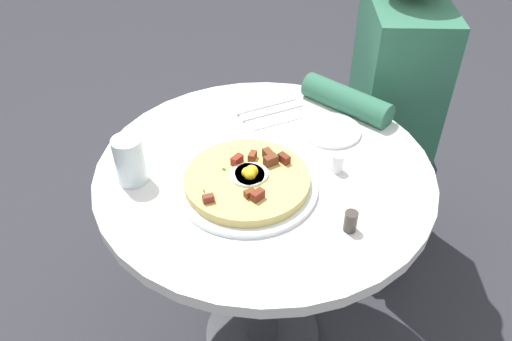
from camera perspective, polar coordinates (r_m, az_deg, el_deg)
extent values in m
plane|color=#2D2D33|center=(1.76, 0.69, -17.70)|extent=(6.00, 6.00, 0.00)
cylinder|color=silver|center=(1.24, 0.94, -0.17)|extent=(0.80, 0.80, 0.03)
cylinder|color=#333338|center=(1.49, 0.80, -10.66)|extent=(0.10, 0.10, 0.67)
cylinder|color=#333338|center=(1.75, 0.70, -17.49)|extent=(0.36, 0.36, 0.02)
cube|color=#2D2D33|center=(1.94, 12.92, -2.00)|extent=(0.32, 0.28, 0.45)
cube|color=#2D664C|center=(1.68, 15.21, 10.00)|extent=(0.38, 0.22, 0.48)
cylinder|color=#2D664C|center=(1.44, 9.95, 7.66)|extent=(0.22, 0.24, 0.07)
cylinder|color=white|center=(1.17, -1.00, -1.67)|extent=(0.32, 0.32, 0.01)
cylinder|color=tan|center=(1.16, -1.01, -1.04)|extent=(0.28, 0.28, 0.02)
cylinder|color=white|center=(1.15, -0.98, -0.48)|extent=(0.08, 0.08, 0.01)
sphere|color=yellow|center=(1.15, -0.98, -0.25)|extent=(0.03, 0.03, 0.03)
cylinder|color=white|center=(1.15, -0.49, -0.35)|extent=(0.08, 0.08, 0.01)
sphere|color=yellow|center=(1.15, -0.49, -0.12)|extent=(0.03, 0.03, 0.03)
cylinder|color=white|center=(1.14, -0.66, -0.72)|extent=(0.06, 0.06, 0.01)
sphere|color=yellow|center=(1.14, -0.66, -0.49)|extent=(0.03, 0.03, 0.03)
cube|color=maroon|center=(1.09, 0.17, -2.73)|extent=(0.03, 0.03, 0.02)
cube|color=brown|center=(1.19, 1.39, 1.73)|extent=(0.04, 0.03, 0.02)
cube|color=maroon|center=(1.18, -2.10, 1.17)|extent=(0.03, 0.03, 0.02)
cube|color=brown|center=(1.19, -0.40, 1.60)|extent=(0.03, 0.02, 0.02)
cube|color=maroon|center=(1.19, 3.11, 1.33)|extent=(0.03, 0.03, 0.02)
cube|color=maroon|center=(1.09, -5.27, -3.10)|extent=(0.02, 0.03, 0.02)
cube|color=brown|center=(1.10, -0.72, -2.52)|extent=(0.02, 0.03, 0.02)
cube|color=brown|center=(1.18, 1.64, 1.13)|extent=(0.03, 0.04, 0.02)
cube|color=#387F2D|center=(1.17, -3.55, 0.17)|extent=(0.01, 0.01, 0.00)
cube|color=#387F2D|center=(1.15, -2.02, -0.67)|extent=(0.01, 0.01, 0.00)
cube|color=#387F2D|center=(1.11, -5.76, -2.22)|extent=(0.01, 0.01, 0.00)
cube|color=#387F2D|center=(1.17, -2.18, 0.41)|extent=(0.01, 0.01, 0.00)
cube|color=#387F2D|center=(1.14, -2.41, -1.02)|extent=(0.01, 0.00, 0.00)
cylinder|color=white|center=(1.36, 8.27, 4.39)|extent=(0.16, 0.16, 0.01)
cube|color=white|center=(1.43, 1.54, 6.66)|extent=(0.20, 0.21, 0.00)
cube|color=silver|center=(1.41, 1.86, 6.45)|extent=(0.09, 0.17, 0.00)
cube|color=silver|center=(1.44, 1.22, 7.16)|extent=(0.09, 0.17, 0.00)
cylinder|color=silver|center=(1.19, -13.74, 1.07)|extent=(0.07, 0.07, 0.12)
cylinder|color=white|center=(1.22, 8.98, 0.82)|extent=(0.03, 0.03, 0.05)
cylinder|color=#3F3833|center=(1.08, 10.38, -5.53)|extent=(0.03, 0.03, 0.05)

